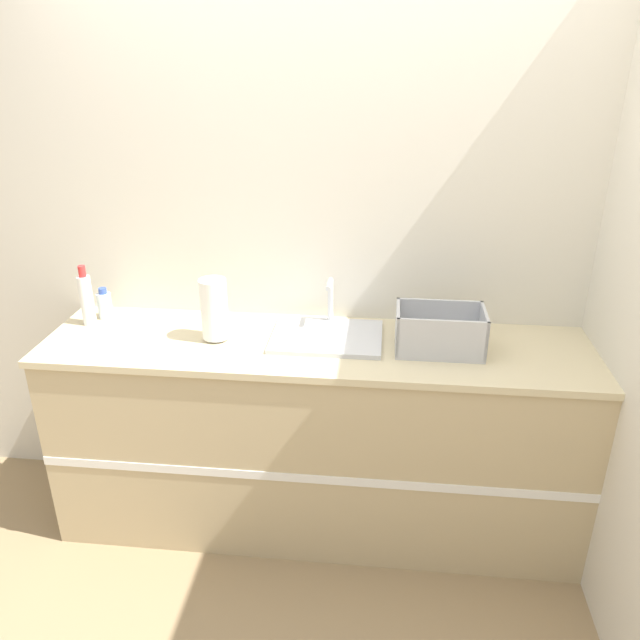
# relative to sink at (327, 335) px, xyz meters

# --- Properties ---
(ground_plane) EXTENTS (12.00, 12.00, 0.00)m
(ground_plane) POSITION_rel_sink_xyz_m (-0.04, -0.34, -0.96)
(ground_plane) COLOR #937A56
(wall_back) EXTENTS (4.71, 0.06, 2.60)m
(wall_back) POSITION_rel_sink_xyz_m (-0.04, 0.26, 0.34)
(wall_back) COLOR beige
(wall_back) RESTS_ON ground_plane
(wall_right) EXTENTS (0.06, 2.57, 2.60)m
(wall_right) POSITION_rel_sink_xyz_m (1.15, -0.05, 0.34)
(wall_right) COLOR beige
(wall_right) RESTS_ON ground_plane
(counter_cabinet) EXTENTS (2.33, 0.59, 0.94)m
(counter_cabinet) POSITION_rel_sink_xyz_m (-0.04, -0.05, -0.48)
(counter_cabinet) COLOR tan
(counter_cabinet) RESTS_ON ground_plane
(sink) EXTENTS (0.47, 0.35, 0.22)m
(sink) POSITION_rel_sink_xyz_m (0.00, 0.00, 0.00)
(sink) COLOR silver
(sink) RESTS_ON counter_cabinet
(paper_towel_roll) EXTENTS (0.11, 0.11, 0.27)m
(paper_towel_roll) POSITION_rel_sink_xyz_m (-0.47, -0.06, 0.12)
(paper_towel_roll) COLOR #4C4C51
(paper_towel_roll) RESTS_ON counter_cabinet
(dish_rack) EXTENTS (0.36, 0.22, 0.18)m
(dish_rack) POSITION_rel_sink_xyz_m (0.47, -0.06, 0.05)
(dish_rack) COLOR #B7BABF
(dish_rack) RESTS_ON counter_cabinet
(bottle_white_spray) EXTENTS (0.06, 0.06, 0.28)m
(bottle_white_spray) POSITION_rel_sink_xyz_m (-1.08, 0.04, 0.11)
(bottle_white_spray) COLOR white
(bottle_white_spray) RESTS_ON counter_cabinet
(bottle_clear) EXTENTS (0.06, 0.06, 0.15)m
(bottle_clear) POSITION_rel_sink_xyz_m (-1.03, 0.11, 0.05)
(bottle_clear) COLOR silver
(bottle_clear) RESTS_ON counter_cabinet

